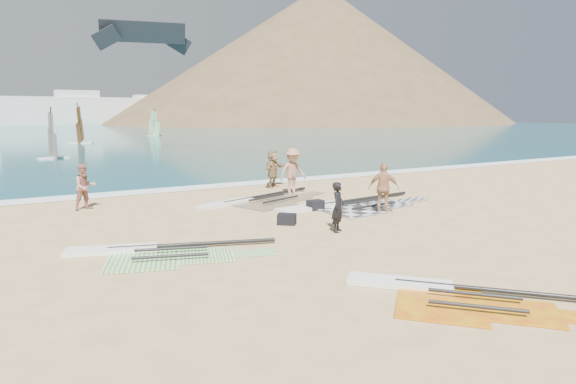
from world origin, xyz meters
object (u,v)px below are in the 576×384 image
rig_red (450,296)px  beachgoer_left (85,187)px  gear_bag_near (315,205)px  beachgoer_right (273,169)px  beachgoer_mid (293,171)px  person_wetsuit (338,207)px  rig_orange (257,201)px  beachgoer_back (384,188)px  rig_green (153,253)px  gear_bag_far (287,219)px  rig_grey (347,206)px

rig_red → beachgoer_left: size_ratio=2.64×
gear_bag_near → beachgoer_right: size_ratio=0.31×
rig_red → beachgoer_mid: 12.26m
gear_bag_near → person_wetsuit: (-1.22, -3.09, 0.57)m
rig_orange → beachgoer_left: (-6.07, 1.89, 0.79)m
beachgoer_mid → beachgoer_right: (0.19, 2.16, -0.10)m
beachgoer_back → beachgoer_right: (-0.62, 7.13, 0.01)m
rig_green → gear_bag_far: size_ratio=9.10×
beachgoer_mid → beachgoer_right: beachgoer_mid is taller
gear_bag_near → gear_bag_far: size_ratio=0.98×
rig_green → rig_red: (4.20, -5.70, -0.00)m
beachgoer_back → beachgoer_right: 7.16m
rig_grey → person_wetsuit: person_wetsuit is taller
gear_bag_far → beachgoer_right: bearing=65.2°
rig_grey → beachgoer_mid: bearing=88.9°
rig_red → beachgoer_left: bearing=157.0°
rig_red → beachgoer_back: beachgoer_back is taller
gear_bag_far → beachgoer_left: bearing=132.0°
rig_green → gear_bag_far: bearing=33.1°
rig_orange → beachgoer_mid: 2.56m
beachgoer_left → gear_bag_far: bearing=-65.7°
rig_red → beachgoer_back: size_ratio=2.48×
person_wetsuit → beachgoer_left: 9.52m
gear_bag_near → beachgoer_right: (1.17, 5.48, 0.72)m
person_wetsuit → rig_red: bearing=-142.5°
gear_bag_near → beachgoer_mid: beachgoer_mid is taller
rig_green → rig_red: size_ratio=1.17×
rig_orange → gear_bag_near: 2.66m
beachgoer_left → beachgoer_mid: (8.25, -0.95, 0.16)m
rig_green → rig_orange: size_ratio=0.85×
rig_red → beachgoer_left: (-4.86, 12.69, 0.80)m
rig_green → beachgoer_right: bearing=64.5°
gear_bag_far → rig_grey: bearing=21.2°
rig_grey → rig_red: (-3.69, -8.22, -0.00)m
gear_bag_near → beachgoer_back: 2.54m
beachgoer_mid → rig_grey: bearing=-88.6°
rig_grey → rig_green: bearing=-168.3°
rig_orange → beachgoer_back: 5.08m
beachgoer_mid → beachgoer_right: size_ratio=1.12×
gear_bag_near → person_wetsuit: size_ratio=0.37×
rig_red → beachgoer_left: 13.62m
rig_red → beachgoer_back: (4.19, 6.78, 0.85)m
rig_grey → person_wetsuit: (-2.51, -2.88, 0.70)m
person_wetsuit → beachgoer_right: beachgoer_right is taller
person_wetsuit → rig_green: bearing=136.2°
person_wetsuit → beachgoer_left: (-6.05, 7.36, 0.09)m
gear_bag_far → beachgoer_back: bearing=-2.2°
beachgoer_left → beachgoer_right: size_ratio=0.93×
rig_orange → beachgoer_right: 3.99m
rig_orange → rig_green: bearing=-155.7°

